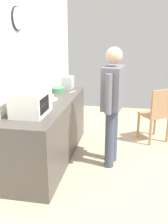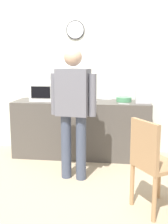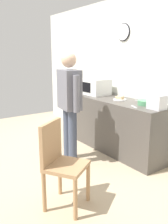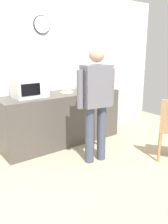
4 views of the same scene
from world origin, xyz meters
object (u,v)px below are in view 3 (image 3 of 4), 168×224
object	(u,v)px
salad_bowl	(145,103)
wooden_chair	(60,160)
toaster	(157,102)
spoon_utensil	(134,107)
person_standing	(69,100)
microwave	(96,87)
sandwich_plate	(120,99)
fork_utensil	(140,101)

from	to	relation	value
salad_bowl	wooden_chair	xyz separation A→B (m)	(0.27, -1.64, -0.40)
toaster	spoon_utensil	bearing A→B (deg)	-152.62
salad_bowl	person_standing	distance (m)	1.14
microwave	person_standing	distance (m)	1.10
toaster	person_standing	world-z (taller)	person_standing
toaster	spoon_utensil	size ratio (longest dim) A/B	1.29
microwave	toaster	world-z (taller)	microwave
spoon_utensil	salad_bowl	bearing A→B (deg)	89.94
microwave	person_standing	world-z (taller)	person_standing
person_standing	sandwich_plate	bearing A→B (deg)	83.32
microwave	wooden_chair	distance (m)	2.26
salad_bowl	wooden_chair	world-z (taller)	salad_bowl
spoon_utensil	person_standing	distance (m)	0.95
sandwich_plate	salad_bowl	world-z (taller)	salad_bowl
person_standing	fork_utensil	bearing A→B (deg)	72.61
sandwich_plate	fork_utensil	world-z (taller)	sandwich_plate
person_standing	toaster	bearing A→B (deg)	42.90
salad_bowl	spoon_utensil	bearing A→B (deg)	-90.06
wooden_chair	spoon_utensil	bearing A→B (deg)	101.02
microwave	wooden_chair	size ratio (longest dim) A/B	0.53
sandwich_plate	toaster	distance (m)	0.81
fork_utensil	spoon_utensil	xyz separation A→B (m)	(0.28, -0.43, 0.00)
salad_bowl	fork_utensil	xyz separation A→B (m)	(-0.28, 0.19, -0.03)
microwave	sandwich_plate	size ratio (longest dim) A/B	2.26
sandwich_plate	wooden_chair	size ratio (longest dim) A/B	0.23
toaster	spoon_utensil	distance (m)	0.33
microwave	person_standing	size ratio (longest dim) A/B	0.30
microwave	wooden_chair	world-z (taller)	microwave
microwave	sandwich_plate	world-z (taller)	microwave
microwave	salad_bowl	bearing A→B (deg)	0.39
salad_bowl	fork_utensil	size ratio (longest dim) A/B	1.38
salad_bowl	person_standing	world-z (taller)	person_standing
microwave	salad_bowl	distance (m)	1.22
salad_bowl	fork_utensil	world-z (taller)	salad_bowl
fork_utensil	spoon_utensil	world-z (taller)	same
salad_bowl	fork_utensil	bearing A→B (deg)	145.95
fork_utensil	sandwich_plate	bearing A→B (deg)	-139.01
sandwich_plate	spoon_utensil	xyz separation A→B (m)	(0.53, -0.22, -0.02)
salad_bowl	toaster	world-z (taller)	toaster
sandwich_plate	person_standing	distance (m)	0.93
spoon_utensil	wooden_chair	size ratio (longest dim) A/B	0.18
sandwich_plate	wooden_chair	xyz separation A→B (m)	(0.80, -1.61, -0.38)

